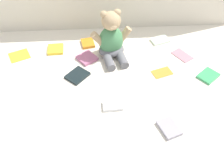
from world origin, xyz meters
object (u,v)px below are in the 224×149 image
at_px(teddy_bear, 111,40).
at_px(book_case_2, 19,55).
at_px(book_case_5, 77,75).
at_px(book_case_9, 87,58).
at_px(book_case_7, 56,49).
at_px(book_case_8, 182,55).
at_px(book_case_1, 160,40).
at_px(book_case_3, 113,106).
at_px(book_case_6, 208,76).
at_px(book_case_4, 162,72).
at_px(book_case_10, 169,128).
at_px(book_case_0, 88,43).

relative_size(teddy_bear, book_case_2, 2.60).
xyz_separation_m(book_case_5, book_case_9, (0.05, 0.14, 0.00)).
bearing_deg(book_case_2, book_case_5, 37.68).
xyz_separation_m(book_case_7, book_case_8, (0.77, -0.10, -0.00)).
xyz_separation_m(book_case_8, book_case_9, (-0.58, 0.00, 0.00)).
height_order(book_case_1, book_case_2, book_case_1).
bearing_deg(book_case_3, book_case_7, -147.47).
relative_size(book_case_5, book_case_6, 1.06).
xyz_separation_m(book_case_3, book_case_4, (0.29, 0.23, -0.01)).
bearing_deg(book_case_5, book_case_9, -68.50).
height_order(book_case_8, book_case_9, book_case_9).
distance_m(book_case_2, book_case_4, 0.86).
xyz_separation_m(book_case_8, book_case_10, (-0.19, -0.53, 0.00)).
bearing_deg(book_case_9, book_case_2, -44.35).
relative_size(teddy_bear, book_case_9, 2.96).
relative_size(book_case_7, book_case_10, 0.85).
height_order(teddy_bear, book_case_4, teddy_bear).
distance_m(teddy_bear, book_case_8, 0.44).
height_order(book_case_2, book_case_7, book_case_7).
distance_m(book_case_3, book_case_9, 0.40).
bearing_deg(book_case_2, book_case_10, 30.19).
bearing_deg(book_case_8, book_case_1, -87.87).
relative_size(book_case_6, book_case_9, 1.09).
height_order(book_case_0, book_case_5, book_case_0).
relative_size(book_case_1, book_case_8, 0.92).
height_order(book_case_1, book_case_4, book_case_1).
relative_size(book_case_5, book_case_7, 1.25).
height_order(book_case_6, book_case_7, book_case_7).
distance_m(book_case_2, book_case_5, 0.41).
bearing_deg(teddy_bear, book_case_0, 131.14).
relative_size(book_case_0, book_case_1, 0.81).
relative_size(book_case_1, book_case_3, 1.13).
height_order(book_case_0, book_case_6, book_case_0).
relative_size(book_case_4, book_case_6, 1.00).
height_order(book_case_4, book_case_10, book_case_10).
xyz_separation_m(book_case_5, book_case_6, (0.73, -0.05, 0.00)).
relative_size(book_case_4, book_case_9, 1.09).
bearing_deg(book_case_6, book_case_9, 34.57).
relative_size(book_case_1, book_case_6, 1.01).
relative_size(teddy_bear, book_case_7, 3.20).
xyz_separation_m(book_case_0, book_case_7, (-0.20, -0.05, -0.00)).
bearing_deg(book_case_10, book_case_2, -56.51).
bearing_deg(book_case_8, teddy_bear, -38.72).
bearing_deg(book_case_2, book_case_6, 53.70).
bearing_deg(book_case_7, book_case_1, -177.67).
bearing_deg(book_case_2, book_case_8, 63.11).
height_order(book_case_0, book_case_4, book_case_0).
height_order(teddy_bear, book_case_7, teddy_bear).
xyz_separation_m(book_case_1, book_case_3, (-0.33, -0.52, 0.00)).
bearing_deg(teddy_bear, book_case_4, -44.74).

